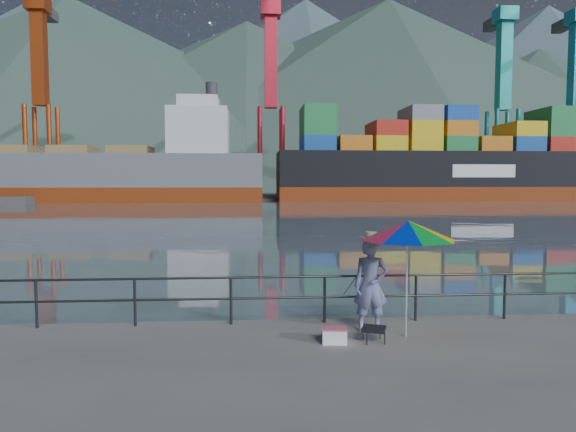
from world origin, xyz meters
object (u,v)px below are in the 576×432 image
object	(u,v)px
beach_umbrella	(407,230)
container_ship	(479,164)
fisherman	(371,286)
bulk_carrier	(99,173)
cooler_bag	(334,336)

from	to	relation	value
beach_umbrella	container_ship	bearing A→B (deg)	64.60
fisherman	bulk_carrier	distance (m)	74.96
fisherman	cooler_bag	bearing A→B (deg)	-134.87
cooler_bag	bulk_carrier	bearing A→B (deg)	115.81
container_ship	cooler_bag	bearing A→B (deg)	-116.23
fisherman	bulk_carrier	size ratio (longest dim) A/B	0.04
cooler_bag	beach_umbrella	bearing A→B (deg)	17.70
fisherman	beach_umbrella	xyz separation A→B (m)	(0.62, -0.38, 1.15)
beach_umbrella	cooler_bag	world-z (taller)	beach_umbrella
fisherman	bulk_carrier	bearing A→B (deg)	116.70
cooler_bag	fisherman	bearing A→B (deg)	45.00
fisherman	container_ship	distance (m)	80.96
fisherman	cooler_bag	distance (m)	1.34
fisherman	container_ship	bearing A→B (deg)	70.86
bulk_carrier	container_ship	world-z (taller)	container_ship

